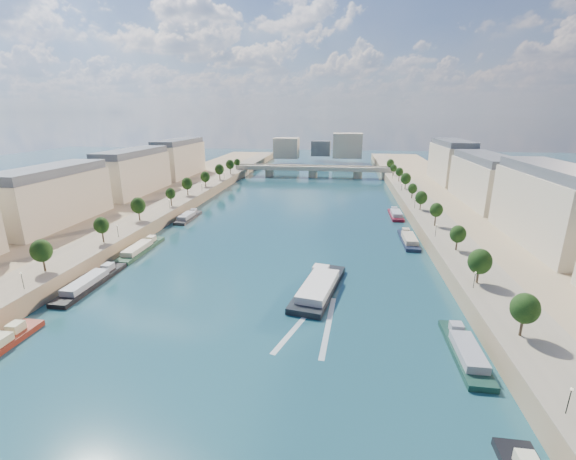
% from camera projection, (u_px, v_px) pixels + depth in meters
% --- Properties ---
extents(ground, '(700.00, 700.00, 0.00)m').
position_uv_depth(ground, '(287.00, 232.00, 151.46)').
color(ground, '#0E2D3E').
rests_on(ground, ground).
extents(quay_left, '(44.00, 520.00, 5.00)m').
position_uv_depth(quay_left, '(116.00, 219.00, 160.20)').
color(quay_left, '#9E8460').
rests_on(quay_left, ground).
extents(quay_right, '(44.00, 520.00, 5.00)m').
position_uv_depth(quay_right, '(480.00, 233.00, 141.25)').
color(quay_right, '#9E8460').
rests_on(quay_right, ground).
extents(pave_left, '(14.00, 520.00, 0.10)m').
position_uv_depth(pave_left, '(149.00, 214.00, 157.48)').
color(pave_left, gray).
rests_on(pave_left, quay_left).
extents(pave_right, '(14.00, 520.00, 0.10)m').
position_uv_depth(pave_right, '(439.00, 225.00, 142.48)').
color(pave_right, gray).
rests_on(pave_right, quay_right).
extents(trees_left, '(4.80, 268.80, 8.26)m').
position_uv_depth(trees_left, '(154.00, 200.00, 157.53)').
color(trees_left, '#382B1E').
rests_on(trees_left, ground).
extents(trees_right, '(4.80, 268.80, 8.26)m').
position_uv_depth(trees_right, '(429.00, 204.00, 150.63)').
color(trees_right, '#382B1E').
rests_on(trees_right, ground).
extents(lamps_left, '(0.36, 200.36, 4.28)m').
position_uv_depth(lamps_left, '(147.00, 214.00, 146.62)').
color(lamps_left, black).
rests_on(lamps_left, ground).
extents(lamps_right, '(0.36, 200.36, 4.28)m').
position_uv_depth(lamps_right, '(424.00, 214.00, 147.01)').
color(lamps_right, black).
rests_on(lamps_right, ground).
extents(buildings_left, '(16.00, 226.00, 23.20)m').
position_uv_depth(buildings_left, '(99.00, 180.00, 169.20)').
color(buildings_left, '#BCAF90').
rests_on(buildings_left, ground).
extents(buildings_right, '(16.00, 226.00, 23.20)m').
position_uv_depth(buildings_right, '(511.00, 190.00, 146.82)').
color(buildings_right, '#BCAF90').
rests_on(buildings_right, ground).
extents(skyline, '(79.00, 42.00, 22.00)m').
position_uv_depth(skyline, '(324.00, 147.00, 354.68)').
color(skyline, '#BCAF90').
rests_on(skyline, ground).
extents(bridge, '(112.00, 12.00, 8.15)m').
position_uv_depth(bridge, '(313.00, 170.00, 277.95)').
color(bridge, '#C1B79E').
rests_on(bridge, ground).
extents(tour_barge, '(13.85, 30.69, 4.02)m').
position_uv_depth(tour_barge, '(319.00, 287.00, 100.52)').
color(tour_barge, black).
rests_on(tour_barge, ground).
extents(wake, '(12.39, 26.02, 0.04)m').
position_uv_depth(wake, '(314.00, 324.00, 85.17)').
color(wake, silver).
rests_on(wake, ground).
extents(moored_barges_left, '(5.00, 160.79, 3.60)m').
position_uv_depth(moored_barges_left, '(84.00, 287.00, 101.18)').
color(moored_barges_left, black).
rests_on(moored_barges_left, ground).
extents(moored_barges_right, '(5.00, 159.89, 3.60)m').
position_uv_depth(moored_barges_right, '(430.00, 282.00, 104.33)').
color(moored_barges_right, black).
rests_on(moored_barges_right, ground).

